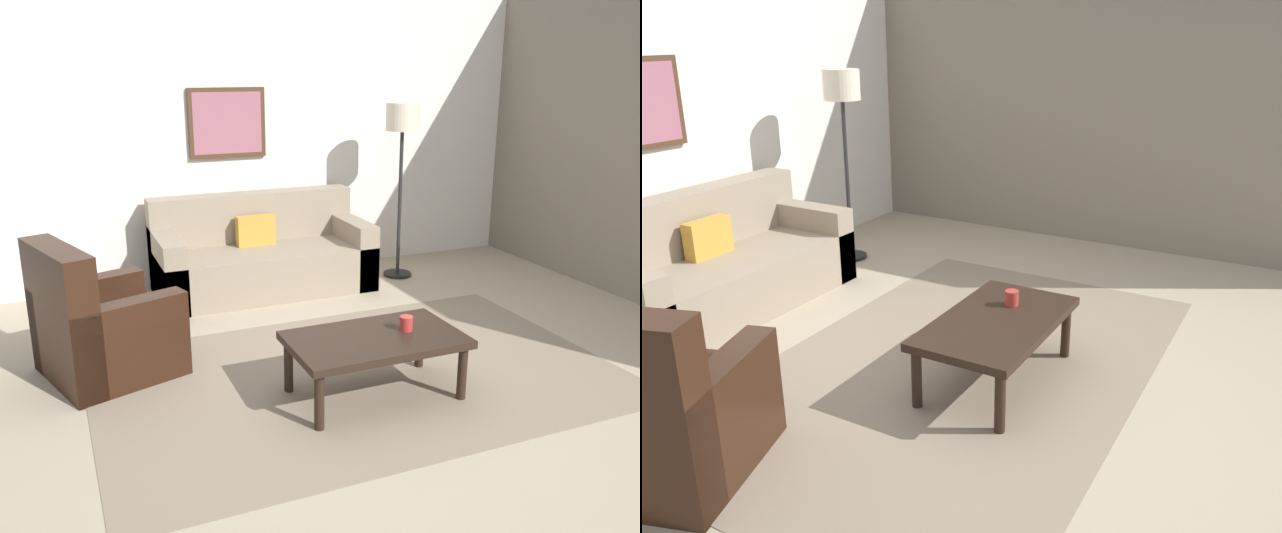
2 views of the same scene
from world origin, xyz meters
TOP-DOWN VIEW (x-y plane):
  - ground_plane at (0.00, 0.00)m, footprint 8.00×8.00m
  - rear_partition at (0.00, 2.60)m, footprint 6.00×0.12m
  - stone_feature_panel at (3.00, 0.00)m, footprint 0.12×5.20m
  - area_rug at (0.00, 0.00)m, footprint 3.52×2.23m
  - couch_main at (-0.03, 2.10)m, footprint 1.98×0.90m
  - armchair_leather at (-1.62, 0.70)m, footprint 1.01×1.01m
  - coffee_table at (-0.03, -0.29)m, footprint 1.10×0.64m
  - cup at (0.20, -0.27)m, footprint 0.09×0.09m
  - lamp_standing at (1.36, 1.92)m, footprint 0.32×0.32m

SIDE VIEW (x-z plane):
  - ground_plane at x=0.00m, z-range 0.00..0.00m
  - area_rug at x=0.00m, z-range 0.00..0.01m
  - couch_main at x=-0.03m, z-range -0.14..0.74m
  - armchair_leather at x=-1.62m, z-range -0.17..0.78m
  - coffee_table at x=-0.03m, z-range 0.15..0.56m
  - cup at x=0.20m, z-range 0.41..0.50m
  - rear_partition at x=0.00m, z-range 0.00..2.80m
  - stone_feature_panel at x=3.00m, z-range 0.00..2.80m
  - lamp_standing at x=1.36m, z-range 0.55..2.26m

